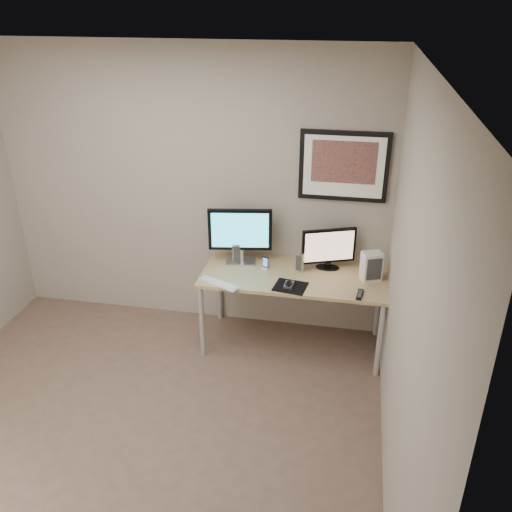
% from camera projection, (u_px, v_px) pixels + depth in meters
% --- Properties ---
extents(floor, '(3.60, 3.60, 0.00)m').
position_uv_depth(floor, '(134.00, 434.00, 4.00)').
color(floor, brown).
rests_on(floor, ground).
extents(room, '(3.60, 3.60, 3.60)m').
position_uv_depth(room, '(135.00, 204.00, 3.67)').
color(room, white).
rests_on(room, ground).
extents(desk, '(1.60, 0.70, 0.73)m').
position_uv_depth(desk, '(294.00, 281.00, 4.73)').
color(desk, olive).
rests_on(desk, floor).
extents(framed_art, '(0.75, 0.04, 0.60)m').
position_uv_depth(framed_art, '(344.00, 166.00, 4.54)').
color(framed_art, black).
rests_on(framed_art, room).
extents(monitor_large, '(0.56, 0.22, 0.51)m').
position_uv_depth(monitor_large, '(240.00, 234.00, 4.79)').
color(monitor_large, silver).
rests_on(monitor_large, desk).
extents(monitor_tv, '(0.46, 0.20, 0.38)m').
position_uv_depth(monitor_tv, '(329.00, 248.00, 4.71)').
color(monitor_tv, black).
rests_on(monitor_tv, desk).
extents(speaker_left, '(0.10, 0.10, 0.19)m').
position_uv_depth(speaker_left, '(236.00, 253.00, 4.87)').
color(speaker_left, silver).
rests_on(speaker_left, desk).
extents(speaker_right, '(0.09, 0.09, 0.17)m').
position_uv_depth(speaker_right, '(300.00, 262.00, 4.73)').
color(speaker_right, silver).
rests_on(speaker_right, desk).
extents(phone_dock, '(0.07, 0.07, 0.12)m').
position_uv_depth(phone_dock, '(265.00, 263.00, 4.77)').
color(phone_dock, black).
rests_on(phone_dock, desk).
extents(keyboard, '(0.39, 0.25, 0.01)m').
position_uv_depth(keyboard, '(219.00, 283.00, 4.54)').
color(keyboard, silver).
rests_on(keyboard, desk).
extents(mousepad, '(0.30, 0.27, 0.00)m').
position_uv_depth(mousepad, '(290.00, 287.00, 4.50)').
color(mousepad, black).
rests_on(mousepad, desk).
extents(mouse, '(0.07, 0.12, 0.04)m').
position_uv_depth(mouse, '(289.00, 284.00, 4.50)').
color(mouse, black).
rests_on(mouse, mousepad).
extents(remote, '(0.06, 0.17, 0.02)m').
position_uv_depth(remote, '(360.00, 294.00, 4.37)').
color(remote, black).
rests_on(remote, desk).
extents(fan_unit, '(0.20, 0.17, 0.25)m').
position_uv_depth(fan_unit, '(371.00, 266.00, 4.57)').
color(fan_unit, silver).
rests_on(fan_unit, desk).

